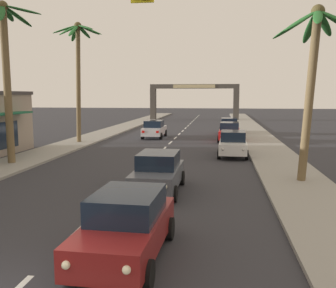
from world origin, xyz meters
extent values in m
cube|color=gray|center=(7.80, 20.00, 0.07)|extent=(3.20, 110.00, 0.14)
cube|color=gray|center=(-7.80, 20.00, 0.07)|extent=(3.20, 110.00, 0.14)
cube|color=silver|center=(0.00, 3.84, 0.00)|extent=(0.16, 2.00, 0.01)
cube|color=silver|center=(0.00, 7.48, 0.00)|extent=(0.16, 2.00, 0.01)
cube|color=silver|center=(0.00, 11.11, 0.00)|extent=(0.16, 2.00, 0.01)
cube|color=silver|center=(0.00, 14.75, 0.00)|extent=(0.16, 2.00, 0.01)
cube|color=silver|center=(0.00, 18.39, 0.00)|extent=(0.16, 2.00, 0.01)
cube|color=silver|center=(0.00, 22.03, 0.00)|extent=(0.16, 2.00, 0.01)
cube|color=silver|center=(0.00, 25.67, 0.00)|extent=(0.16, 2.00, 0.01)
cube|color=silver|center=(0.00, 29.31, 0.00)|extent=(0.16, 2.00, 0.01)
cube|color=silver|center=(0.00, 32.95, 0.00)|extent=(0.16, 2.00, 0.01)
cube|color=silver|center=(0.00, 36.59, 0.00)|extent=(0.16, 2.00, 0.01)
cube|color=silver|center=(0.00, 40.23, 0.00)|extent=(0.16, 2.00, 0.01)
cube|color=silver|center=(0.00, 43.87, 0.00)|extent=(0.16, 2.00, 0.01)
cube|color=silver|center=(0.00, 47.51, 0.00)|extent=(0.16, 2.00, 0.01)
cube|color=silver|center=(0.00, 51.15, 0.00)|extent=(0.16, 2.00, 0.01)
cube|color=silver|center=(0.00, 54.79, 0.00)|extent=(0.16, 2.00, 0.01)
cube|color=silver|center=(0.00, 58.43, 0.00)|extent=(0.16, 2.00, 0.01)
cube|color=silver|center=(0.00, 62.06, 0.00)|extent=(0.16, 2.00, 0.01)
cube|color=silver|center=(0.00, 65.70, 0.00)|extent=(0.16, 2.00, 0.01)
cube|color=silver|center=(0.00, 69.34, 0.00)|extent=(0.16, 2.00, 0.01)
cube|color=maroon|center=(1.93, 2.43, 0.68)|extent=(1.89, 4.35, 0.72)
cube|color=black|center=(1.93, 2.58, 1.36)|extent=(1.67, 2.25, 0.64)
cylinder|color=black|center=(2.75, 0.99, 0.32)|extent=(0.24, 0.65, 0.64)
cylinder|color=black|center=(1.02, 1.04, 0.32)|extent=(0.24, 0.65, 0.64)
cylinder|color=black|center=(2.83, 3.82, 0.32)|extent=(0.24, 0.65, 0.64)
cylinder|color=black|center=(1.11, 3.88, 0.32)|extent=(0.24, 0.65, 0.64)
sphere|color=#F9EFC6|center=(2.48, 0.24, 0.76)|extent=(0.18, 0.18, 0.18)
sphere|color=#F9EFC6|center=(1.24, 0.28, 0.76)|extent=(0.18, 0.18, 0.18)
cube|color=red|center=(2.66, 4.57, 0.78)|extent=(0.24, 0.07, 0.20)
cube|color=red|center=(1.34, 4.61, 0.78)|extent=(0.24, 0.07, 0.20)
cube|color=#4C515B|center=(1.65, 9.05, 0.68)|extent=(1.78, 4.31, 0.72)
cube|color=black|center=(1.65, 9.20, 1.36)|extent=(1.61, 2.21, 0.64)
cylinder|color=black|center=(2.51, 7.63, 0.32)|extent=(0.22, 0.64, 0.64)
cylinder|color=black|center=(0.78, 7.64, 0.32)|extent=(0.22, 0.64, 0.64)
cylinder|color=black|center=(2.52, 10.47, 0.32)|extent=(0.22, 0.64, 0.64)
cylinder|color=black|center=(0.80, 10.48, 0.32)|extent=(0.22, 0.64, 0.64)
sphere|color=#F9EFC6|center=(2.26, 6.88, 0.76)|extent=(0.18, 0.18, 0.18)
sphere|color=#F9EFC6|center=(1.02, 6.89, 0.76)|extent=(0.18, 0.18, 0.18)
cube|color=red|center=(2.32, 11.21, 0.78)|extent=(0.24, 0.06, 0.20)
cube|color=red|center=(1.00, 11.22, 0.78)|extent=(0.24, 0.06, 0.20)
cube|color=silver|center=(-2.01, 29.21, 0.68)|extent=(1.78, 4.31, 0.72)
cube|color=black|center=(-2.01, 29.06, 1.36)|extent=(1.61, 2.21, 0.64)
cylinder|color=black|center=(-2.86, 30.64, 0.32)|extent=(0.22, 0.64, 0.64)
cylinder|color=black|center=(-1.14, 30.63, 0.32)|extent=(0.22, 0.64, 0.64)
cylinder|color=black|center=(-2.88, 27.80, 0.32)|extent=(0.22, 0.64, 0.64)
cylinder|color=black|center=(-1.15, 27.79, 0.32)|extent=(0.22, 0.64, 0.64)
sphere|color=#B2B2AD|center=(-2.62, 31.39, 0.76)|extent=(0.18, 0.18, 0.18)
sphere|color=#B2B2AD|center=(-1.38, 31.38, 0.76)|extent=(0.18, 0.18, 0.18)
cube|color=red|center=(-2.68, 27.06, 0.78)|extent=(0.24, 0.06, 0.20)
cube|color=red|center=(-1.36, 27.05, 0.78)|extent=(0.24, 0.06, 0.20)
cube|color=maroon|center=(5.16, 33.62, 0.68)|extent=(1.79, 4.31, 0.72)
cube|color=black|center=(5.16, 33.77, 1.36)|extent=(1.61, 2.21, 0.64)
cylinder|color=black|center=(6.03, 32.21, 0.32)|extent=(0.22, 0.64, 0.64)
cylinder|color=black|center=(4.31, 32.20, 0.32)|extent=(0.22, 0.64, 0.64)
cylinder|color=black|center=(6.01, 35.05, 0.32)|extent=(0.22, 0.64, 0.64)
cylinder|color=black|center=(4.29, 35.03, 0.32)|extent=(0.22, 0.64, 0.64)
sphere|color=#B2B2AD|center=(5.79, 31.46, 0.76)|extent=(0.18, 0.18, 0.18)
sphere|color=#B2B2AD|center=(4.55, 31.45, 0.76)|extent=(0.18, 0.18, 0.18)
cube|color=red|center=(5.81, 35.79, 0.78)|extent=(0.24, 0.06, 0.20)
cube|color=red|center=(4.49, 35.78, 0.78)|extent=(0.24, 0.06, 0.20)
cube|color=silver|center=(5.10, 19.09, 0.68)|extent=(1.89, 4.35, 0.72)
cube|color=black|center=(5.10, 19.24, 1.36)|extent=(1.67, 2.25, 0.64)
cylinder|color=black|center=(5.92, 17.65, 0.32)|extent=(0.24, 0.65, 0.64)
cylinder|color=black|center=(4.19, 17.70, 0.32)|extent=(0.24, 0.65, 0.64)
cylinder|color=black|center=(6.00, 20.48, 0.32)|extent=(0.24, 0.65, 0.64)
cylinder|color=black|center=(4.28, 20.53, 0.32)|extent=(0.24, 0.65, 0.64)
sphere|color=#B2B2AD|center=(5.65, 16.90, 0.76)|extent=(0.18, 0.18, 0.18)
sphere|color=#B2B2AD|center=(4.41, 16.94, 0.76)|extent=(0.18, 0.18, 0.18)
cube|color=red|center=(5.82, 21.23, 0.78)|extent=(0.24, 0.07, 0.20)
cube|color=red|center=(4.50, 21.27, 0.78)|extent=(0.24, 0.07, 0.20)
cube|color=red|center=(5.05, 27.37, 0.68)|extent=(1.91, 4.36, 0.72)
cube|color=black|center=(5.06, 27.52, 1.36)|extent=(1.68, 2.26, 0.64)
cylinder|color=black|center=(5.86, 25.92, 0.32)|extent=(0.24, 0.65, 0.64)
cylinder|color=black|center=(4.14, 25.98, 0.32)|extent=(0.24, 0.65, 0.64)
cylinder|color=black|center=(5.97, 28.76, 0.32)|extent=(0.24, 0.65, 0.64)
cylinder|color=black|center=(4.24, 28.82, 0.32)|extent=(0.24, 0.65, 0.64)
sphere|color=#B2B2AD|center=(5.60, 25.18, 0.76)|extent=(0.18, 0.18, 0.18)
sphere|color=#B2B2AD|center=(4.36, 25.22, 0.76)|extent=(0.18, 0.18, 0.18)
cube|color=red|center=(5.79, 29.50, 0.78)|extent=(0.24, 0.07, 0.20)
cube|color=red|center=(4.47, 29.55, 0.78)|extent=(0.24, 0.07, 0.20)
cylinder|color=brown|center=(-7.93, 14.05, 4.49)|extent=(0.49, 0.43, 8.98)
ellipsoid|color=#1E5123|center=(-6.88, 14.19, 8.82)|extent=(2.24, 0.69, 0.64)
ellipsoid|color=#1E5123|center=(-7.62, 15.02, 8.64)|extent=(1.09, 2.13, 0.99)
ellipsoid|color=#1E5123|center=(-8.27, 15.10, 8.83)|extent=(1.00, 2.23, 0.63)
ellipsoid|color=#1E5123|center=(-7.54, 13.20, 8.49)|extent=(1.24, 1.95, 1.29)
sphere|color=#4C4223|center=(-7.96, 14.05, 9.02)|extent=(0.60, 0.60, 0.60)
cylinder|color=brown|center=(-7.55, 24.16, 4.83)|extent=(0.57, 0.36, 9.66)
ellipsoid|color=#236028|center=(-6.45, 24.20, 9.36)|extent=(2.05, 0.49, 0.91)
ellipsoid|color=#236028|center=(-6.78, 24.95, 9.47)|extent=(1.66, 1.86, 0.69)
ellipsoid|color=#236028|center=(-7.28, 25.14, 9.36)|extent=(0.73, 2.07, 0.91)
ellipsoid|color=#236028|center=(-8.00, 24.89, 9.21)|extent=(1.47, 1.76, 1.21)
ellipsoid|color=#236028|center=(-8.34, 24.70, 9.53)|extent=(2.02, 1.43, 0.58)
ellipsoid|color=#236028|center=(-8.36, 23.76, 9.39)|extent=(2.04, 1.18, 0.86)
ellipsoid|color=#236028|center=(-7.91, 23.35, 9.24)|extent=(1.32, 1.88, 1.14)
ellipsoid|color=#236028|center=(-7.47, 23.26, 9.18)|extent=(0.46, 1.89, 1.27)
ellipsoid|color=#236028|center=(-6.60, 23.56, 9.47)|extent=(1.94, 1.54, 0.70)
sphere|color=#4C4223|center=(-7.44, 24.16, 9.70)|extent=(0.60, 0.60, 0.60)
cylinder|color=brown|center=(8.21, 11.56, 3.85)|extent=(0.77, 0.38, 7.71)
ellipsoid|color=#236028|center=(8.94, 12.50, 7.37)|extent=(1.43, 2.11, 1.00)
ellipsoid|color=#236028|center=(8.34, 12.56, 7.22)|extent=(0.54, 2.10, 1.28)
ellipsoid|color=#236028|center=(7.52, 12.09, 7.28)|extent=(2.03, 1.43, 1.18)
ellipsoid|color=#236028|center=(7.61, 10.92, 7.28)|extent=(1.91, 1.64, 1.18)
ellipsoid|color=#236028|center=(8.17, 10.53, 7.34)|extent=(0.87, 2.21, 1.06)
sphere|color=#4C4223|center=(8.41, 11.56, 7.75)|extent=(0.60, 0.60, 0.60)
cube|color=#423D38|center=(-6.71, 55.18, 2.55)|extent=(0.90, 0.90, 5.10)
cube|color=#423D38|center=(6.71, 55.18, 2.55)|extent=(0.90, 0.90, 5.10)
cube|color=#423D38|center=(0.00, 55.18, 5.45)|extent=(14.33, 0.60, 0.70)
cube|color=tan|center=(0.00, 54.86, 5.45)|extent=(6.71, 0.08, 0.56)
camera|label=1|loc=(4.21, -6.50, 4.10)|focal=40.59mm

